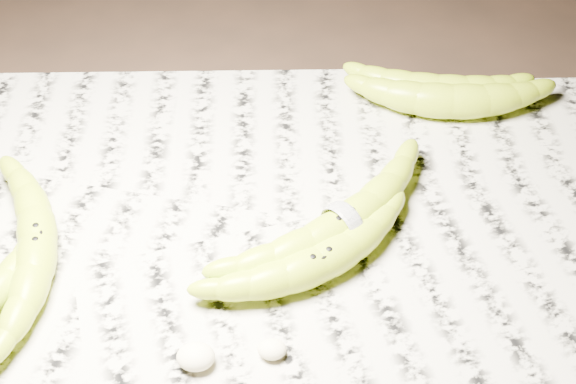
{
  "coord_description": "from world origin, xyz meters",
  "views": [
    {
      "loc": [
        0.04,
        -0.51,
        0.61
      ],
      "look_at": [
        0.02,
        0.04,
        0.05
      ],
      "focal_mm": 50.0,
      "sensor_mm": 36.0,
      "label": 1
    }
  ],
  "objects_px": {
    "banana_upper_a": "(438,87)",
    "banana_upper_b": "(452,99)",
    "banana_left_a": "(36,242)",
    "banana_center": "(319,261)",
    "banana_taped": "(343,223)"
  },
  "relations": [
    {
      "from": "banana_center",
      "to": "banana_upper_b",
      "type": "distance_m",
      "value": 0.29
    },
    {
      "from": "banana_left_a",
      "to": "banana_taped",
      "type": "relative_size",
      "value": 0.91
    },
    {
      "from": "banana_taped",
      "to": "banana_center",
      "type": "bearing_deg",
      "value": -157.94
    },
    {
      "from": "banana_left_a",
      "to": "banana_upper_a",
      "type": "bearing_deg",
      "value": -70.97
    },
    {
      "from": "banana_upper_a",
      "to": "banana_left_a",
      "type": "bearing_deg",
      "value": -143.35
    },
    {
      "from": "banana_upper_b",
      "to": "banana_center",
      "type": "bearing_deg",
      "value": -120.89
    },
    {
      "from": "banana_left_a",
      "to": "banana_upper_b",
      "type": "height_order",
      "value": "banana_upper_b"
    },
    {
      "from": "banana_center",
      "to": "banana_taped",
      "type": "xyz_separation_m",
      "value": [
        0.02,
        0.05,
        0.0
      ]
    },
    {
      "from": "banana_center",
      "to": "banana_upper_a",
      "type": "bearing_deg",
      "value": 30.2
    },
    {
      "from": "banana_taped",
      "to": "banana_upper_b",
      "type": "xyz_separation_m",
      "value": [
        0.13,
        0.2,
        0.0
      ]
    },
    {
      "from": "banana_left_a",
      "to": "banana_center",
      "type": "height_order",
      "value": "banana_left_a"
    },
    {
      "from": "banana_upper_a",
      "to": "banana_upper_b",
      "type": "distance_m",
      "value": 0.03
    },
    {
      "from": "banana_left_a",
      "to": "banana_center",
      "type": "bearing_deg",
      "value": -105.66
    },
    {
      "from": "banana_upper_a",
      "to": "banana_upper_b",
      "type": "height_order",
      "value": "banana_upper_b"
    },
    {
      "from": "banana_center",
      "to": "banana_taped",
      "type": "relative_size",
      "value": 0.84
    }
  ]
}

